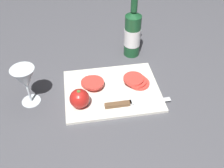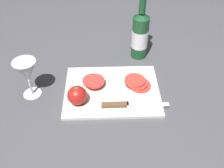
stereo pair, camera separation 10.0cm
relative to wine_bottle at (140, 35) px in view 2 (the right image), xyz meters
name	(u,v)px [view 2 (the right image)]	position (x,y,z in m)	size (l,w,h in m)	color
ground_plane	(131,98)	(0.06, 0.28, -0.11)	(3.00, 3.00, 0.00)	#4C4C51
cutting_board	(112,90)	(0.13, 0.24, -0.11)	(0.38, 0.29, 0.01)	silver
wine_bottle	(140,35)	(0.00, 0.00, 0.00)	(0.08, 0.08, 0.33)	#194C28
wine_glass	(27,72)	(0.45, 0.24, 0.00)	(0.09, 0.09, 0.16)	silver
whole_tomato	(77,95)	(0.27, 0.31, -0.07)	(0.07, 0.07, 0.08)	red
knife	(122,105)	(0.10, 0.33, -0.10)	(0.26, 0.02, 0.01)	silver
tomato_slice_stack_near	(93,81)	(0.21, 0.20, -0.09)	(0.09, 0.11, 0.03)	#D63D33
tomato_slice_stack_far	(138,83)	(0.03, 0.22, -0.09)	(0.11, 0.09, 0.03)	#D63D33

